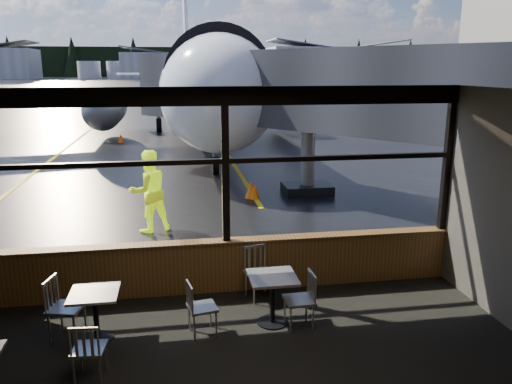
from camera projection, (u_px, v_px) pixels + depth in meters
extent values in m
plane|color=black|center=(176.00, 83.00, 123.62)|extent=(520.00, 520.00, 0.00)
cube|color=#38332D|center=(254.00, 97.00, 5.01)|extent=(8.00, 6.00, 0.04)
cube|color=brown|center=(227.00, 266.00, 8.63)|extent=(8.00, 0.28, 0.90)
cube|color=black|center=(224.00, 96.00, 7.92)|extent=(8.00, 0.18, 0.30)
cube|color=black|center=(225.00, 167.00, 8.20)|extent=(0.12, 0.12, 2.60)
cube|color=black|center=(447.00, 160.00, 8.82)|extent=(0.12, 0.12, 2.60)
cube|color=black|center=(225.00, 161.00, 8.18)|extent=(8.00, 0.10, 0.08)
imported|color=#BFF219|center=(149.00, 191.00, 11.70)|extent=(1.16, 1.06, 1.94)
cone|color=#FF5C08|center=(251.00, 189.00, 14.86)|extent=(0.38, 0.38, 0.52)
cone|color=#FB4E07|center=(121.00, 138.00, 25.85)|extent=(0.33, 0.33, 0.45)
cylinder|color=silver|center=(89.00, 70.00, 177.55)|extent=(8.00, 8.00, 6.00)
cylinder|color=silver|center=(118.00, 70.00, 179.11)|extent=(8.00, 8.00, 6.00)
cylinder|color=silver|center=(146.00, 70.00, 180.68)|extent=(8.00, 8.00, 6.00)
cube|color=black|center=(174.00, 62.00, 208.33)|extent=(360.00, 3.00, 12.00)
cone|color=#FF6208|center=(255.00, 191.00, 14.78)|extent=(0.31, 0.31, 0.44)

